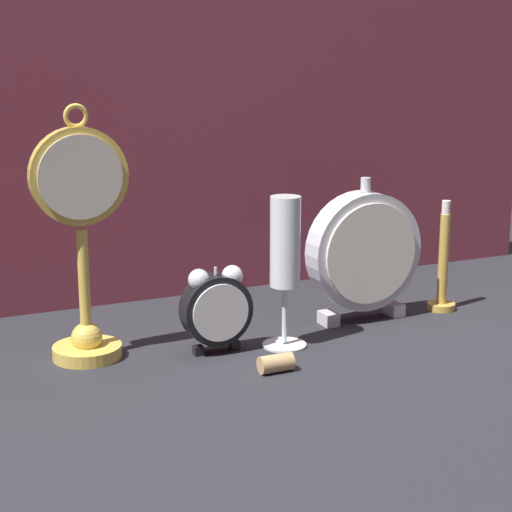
% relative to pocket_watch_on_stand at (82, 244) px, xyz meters
% --- Properties ---
extents(ground_plane, '(4.00, 4.00, 0.00)m').
position_rel_pocket_watch_on_stand_xyz_m(ground_plane, '(0.22, -0.11, -0.15)').
color(ground_plane, '#232328').
extents(fabric_backdrop_drape, '(1.27, 0.01, 0.59)m').
position_rel_pocket_watch_on_stand_xyz_m(fabric_backdrop_drape, '(0.22, 0.22, 0.15)').
color(fabric_backdrop_drape, brown).
rests_on(fabric_backdrop_drape, ground_plane).
extents(pocket_watch_on_stand, '(0.12, 0.09, 0.32)m').
position_rel_pocket_watch_on_stand_xyz_m(pocket_watch_on_stand, '(0.00, 0.00, 0.00)').
color(pocket_watch_on_stand, gold).
rests_on(pocket_watch_on_stand, ground_plane).
extents(alarm_clock_twin_bell, '(0.09, 0.03, 0.11)m').
position_rel_pocket_watch_on_stand_xyz_m(alarm_clock_twin_bell, '(0.16, -0.05, -0.08)').
color(alarm_clock_twin_bell, black).
rests_on(alarm_clock_twin_bell, ground_plane).
extents(mantel_clock_silver, '(0.17, 0.04, 0.21)m').
position_rel_pocket_watch_on_stand_xyz_m(mantel_clock_silver, '(0.40, -0.01, -0.05)').
color(mantel_clock_silver, silver).
rests_on(mantel_clock_silver, ground_plane).
extents(champagne_flute, '(0.06, 0.06, 0.20)m').
position_rel_pocket_watch_on_stand_xyz_m(champagne_flute, '(0.25, -0.07, -0.02)').
color(champagne_flute, silver).
rests_on(champagne_flute, ground_plane).
extents(brass_candlestick, '(0.04, 0.04, 0.17)m').
position_rel_pocket_watch_on_stand_xyz_m(brass_candlestick, '(0.53, -0.02, -0.09)').
color(brass_candlestick, gold).
rests_on(brass_candlestick, ground_plane).
extents(wine_cork, '(0.04, 0.02, 0.02)m').
position_rel_pocket_watch_on_stand_xyz_m(wine_cork, '(0.19, -0.14, -0.14)').
color(wine_cork, tan).
rests_on(wine_cork, ground_plane).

